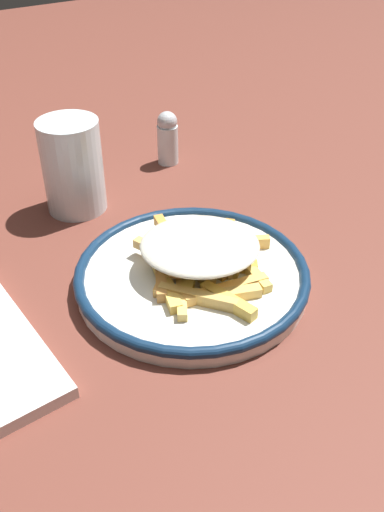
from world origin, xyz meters
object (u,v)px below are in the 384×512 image
Objects in this scene: plate at (192,275)px; fries_heap at (199,254)px; water_glass at (73,166)px; salt_shaker at (168,137)px.

fries_heap reaches higher than plate.
plate is at bearing -79.55° from water_glass.
water_glass reaches higher than plate.
salt_shaker is (0.12, 0.26, 0.00)m from fries_heap.
water_glass reaches higher than fries_heap.
fries_heap is 0.28m from salt_shaker.
fries_heap is 2.34× the size of salt_shaker.
water_glass is at bearing 102.40° from fries_heap.
water_glass is at bearing -164.16° from salt_shaker.
salt_shaker is at bearing 64.36° from plate.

